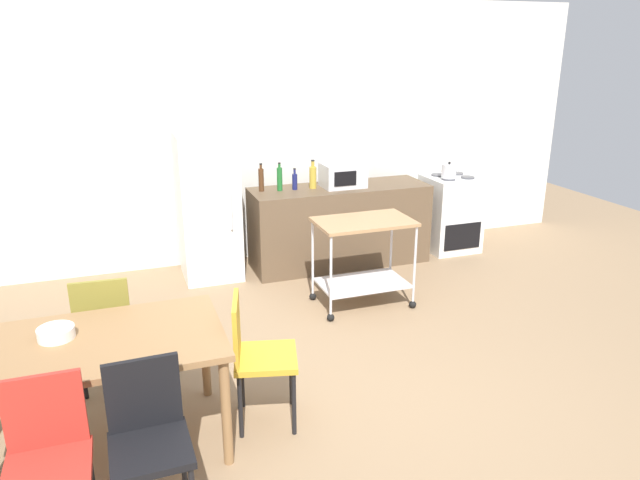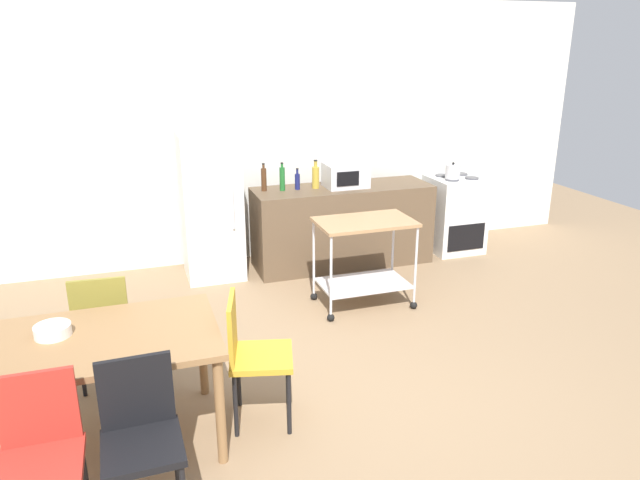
{
  "view_description": "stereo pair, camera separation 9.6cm",
  "coord_description": "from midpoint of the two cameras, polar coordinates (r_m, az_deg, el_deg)",
  "views": [
    {
      "loc": [
        -1.45,
        -3.33,
        2.41
      ],
      "look_at": [
        0.16,
        1.2,
        0.8
      ],
      "focal_mm": 33.07,
      "sensor_mm": 36.0,
      "label": 1
    },
    {
      "loc": [
        -1.36,
        -3.37,
        2.41
      ],
      "look_at": [
        0.16,
        1.2,
        0.8
      ],
      "focal_mm": 33.07,
      "sensor_mm": 36.0,
      "label": 2
    }
  ],
  "objects": [
    {
      "name": "dining_table",
      "position": [
        3.81,
        -20.59,
        -10.0
      ],
      "size": [
        1.5,
        0.9,
        0.75
      ],
      "color": "olive",
      "rests_on": "ground_plane"
    },
    {
      "name": "microwave",
      "position": [
        6.53,
        2.93,
        6.27
      ],
      "size": [
        0.46,
        0.35,
        0.26
      ],
      "color": "silver",
      "rests_on": "kitchen_counter"
    },
    {
      "name": "ground_plane",
      "position": [
        4.36,
        3.72,
        -15.1
      ],
      "size": [
        12.0,
        12.0,
        0.0
      ],
      "primitive_type": "plane",
      "color": "#8C7051"
    },
    {
      "name": "bottle_olive_oil",
      "position": [
        6.37,
        -3.24,
        5.96
      ],
      "size": [
        0.06,
        0.06,
        0.31
      ],
      "color": "#1E6628",
      "rests_on": "kitchen_counter"
    },
    {
      "name": "stove_oven",
      "position": [
        7.32,
        13.2,
        2.47
      ],
      "size": [
        0.6,
        0.61,
        0.92
      ],
      "color": "white",
      "rests_on": "ground_plane"
    },
    {
      "name": "kitchen_counter",
      "position": [
        6.68,
        2.59,
        1.4
      ],
      "size": [
        2.0,
        0.64,
        0.9
      ],
      "primitive_type": "cube",
      "color": "brown",
      "rests_on": "ground_plane"
    },
    {
      "name": "chair_black",
      "position": [
        3.29,
        -16.14,
        -17.43
      ],
      "size": [
        0.41,
        0.41,
        0.89
      ],
      "rotation": [
        0.0,
        0.0,
        0.02
      ],
      "color": "black",
      "rests_on": "ground_plane"
    },
    {
      "name": "kitchen_cart",
      "position": [
        5.57,
        4.79,
        -0.84
      ],
      "size": [
        0.91,
        0.57,
        0.85
      ],
      "color": "#A37A51",
      "rests_on": "ground_plane"
    },
    {
      "name": "kettle",
      "position": [
        7.05,
        13.11,
        6.47
      ],
      "size": [
        0.24,
        0.17,
        0.19
      ],
      "color": "silver",
      "rests_on": "stove_oven"
    },
    {
      "name": "back_wall",
      "position": [
        6.77,
        -6.4,
        10.22
      ],
      "size": [
        8.4,
        0.12,
        2.9
      ],
      "primitive_type": "cube",
      "color": "silver",
      "rests_on": "ground_plane"
    },
    {
      "name": "chair_mustard",
      "position": [
        3.9,
        -5.95,
        -10.63
      ],
      "size": [
        0.49,
        0.49,
        0.89
      ],
      "rotation": [
        0.0,
        0.0,
        1.32
      ],
      "color": "gold",
      "rests_on": "ground_plane"
    },
    {
      "name": "fruit_bowl",
      "position": [
        3.87,
        -23.8,
        -8.02
      ],
      "size": [
        0.21,
        0.21,
        0.07
      ],
      "primitive_type": "cylinder",
      "color": "white",
      "rests_on": "dining_table"
    },
    {
      "name": "bottle_wine",
      "position": [
        6.37,
        -5.03,
        5.9
      ],
      "size": [
        0.06,
        0.06,
        0.3
      ],
      "color": "#4C2D19",
      "rests_on": "kitchen_counter"
    },
    {
      "name": "refrigerator",
      "position": [
        6.33,
        -10.08,
        3.22
      ],
      "size": [
        0.6,
        0.63,
        1.55
      ],
      "color": "white",
      "rests_on": "ground_plane"
    },
    {
      "name": "chair_olive",
      "position": [
        4.52,
        -19.66,
        -7.44
      ],
      "size": [
        0.43,
        0.43,
        0.89
      ],
      "rotation": [
        0.0,
        0.0,
        3.07
      ],
      "color": "olive",
      "rests_on": "ground_plane"
    },
    {
      "name": "chair_red",
      "position": [
        3.33,
        -24.71,
        -18.07
      ],
      "size": [
        0.4,
        0.4,
        0.89
      ],
      "rotation": [
        0.0,
        0.0,
        -0.01
      ],
      "color": "#B72D23",
      "rests_on": "ground_plane"
    },
    {
      "name": "bottle_soda",
      "position": [
        6.47,
        -0.0,
        6.14
      ],
      "size": [
        0.08,
        0.08,
        0.31
      ],
      "color": "gold",
      "rests_on": "kitchen_counter"
    },
    {
      "name": "bottle_sesame_oil",
      "position": [
        6.42,
        -1.77,
        5.73
      ],
      "size": [
        0.06,
        0.06,
        0.23
      ],
      "color": "navy",
      "rests_on": "kitchen_counter"
    }
  ]
}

